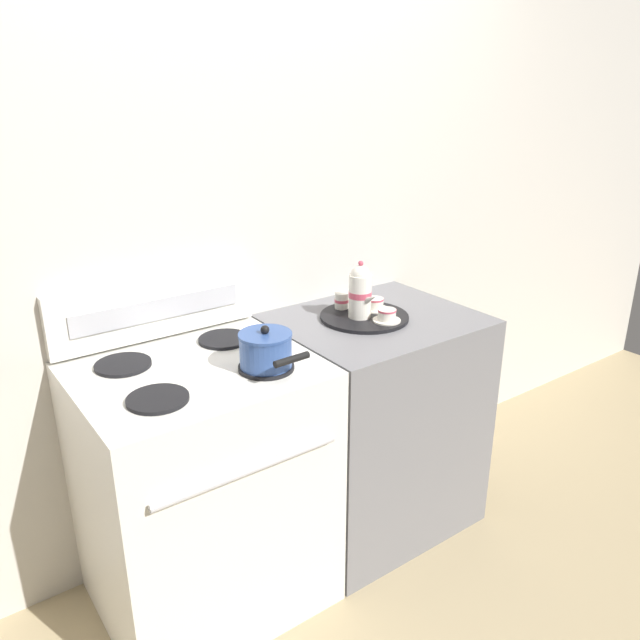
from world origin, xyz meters
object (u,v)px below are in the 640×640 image
(teapot, at_px, (360,291))
(creamer_jug, at_px, (342,300))
(stove, at_px, (204,487))
(saucepan, at_px, (266,350))
(teacup_left, at_px, (375,304))
(teacup_right, at_px, (387,315))
(serving_tray, at_px, (364,317))

(teapot, relative_size, creamer_jug, 3.49)
(teapot, bearing_deg, creamer_jug, 87.03)
(stove, xyz_separation_m, saucepan, (0.18, -0.15, 0.53))
(stove, bearing_deg, teacup_left, 3.55)
(saucepan, xyz_separation_m, creamer_jug, (0.52, 0.29, -0.02))
(stove, relative_size, creamer_jug, 14.61)
(stove, height_order, saucepan, saucepan)
(teacup_right, bearing_deg, creamer_jug, 102.41)
(teapot, height_order, teacup_left, teapot)
(saucepan, height_order, serving_tray, saucepan)
(teacup_right, bearing_deg, saucepan, -172.90)
(saucepan, relative_size, creamer_jug, 3.78)
(stove, distance_m, teacup_right, 0.90)
(stove, xyz_separation_m, teapot, (0.70, 0.02, 0.57))
(serving_tray, height_order, teacup_right, teacup_right)
(stove, relative_size, teacup_right, 8.75)
(saucepan, distance_m, teacup_right, 0.58)
(serving_tray, xyz_separation_m, teacup_right, (0.03, -0.10, 0.03))
(teacup_left, distance_m, creamer_jug, 0.13)
(saucepan, bearing_deg, serving_tray, 17.47)
(saucepan, bearing_deg, teacup_right, 7.10)
(serving_tray, bearing_deg, teapot, -166.88)
(serving_tray, height_order, teapot, teapot)
(saucepan, height_order, teapot, teapot)
(stove, bearing_deg, creamer_jug, 11.27)
(teacup_left, height_order, teacup_right, same)
(teacup_left, bearing_deg, serving_tray, -161.89)
(serving_tray, bearing_deg, creamer_jug, 100.90)
(teapot, height_order, creamer_jug, teapot)
(stove, distance_m, creamer_jug, 0.88)
(teapot, bearing_deg, saucepan, -162.30)
(saucepan, distance_m, serving_tray, 0.57)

